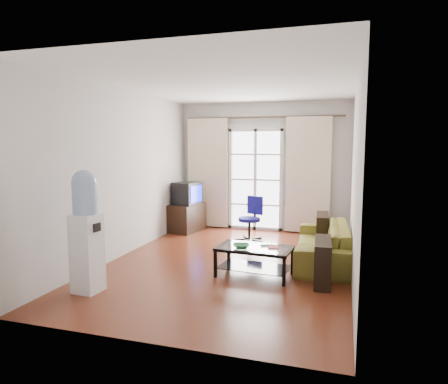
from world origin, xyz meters
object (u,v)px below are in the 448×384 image
(sofa, at_px, (322,243))
(tv_stand, at_px, (186,217))
(coffee_table, at_px, (254,257))
(water_cooler, at_px, (86,229))
(crt_tv, at_px, (186,193))
(task_chair, at_px, (250,228))

(sofa, xyz_separation_m, tv_stand, (-2.88, 1.42, -0.00))
(coffee_table, bearing_deg, water_cooler, -147.47)
(sofa, height_order, crt_tv, crt_tv)
(crt_tv, bearing_deg, coffee_table, -36.98)
(task_chair, height_order, water_cooler, water_cooler)
(crt_tv, bearing_deg, tv_stand, -89.39)
(coffee_table, bearing_deg, crt_tv, 129.67)
(water_cooler, bearing_deg, task_chair, 71.40)
(tv_stand, height_order, water_cooler, water_cooler)
(sofa, distance_m, coffee_table, 1.32)
(crt_tv, height_order, task_chair, crt_tv)
(tv_stand, height_order, task_chair, task_chair)
(sofa, xyz_separation_m, task_chair, (-1.39, 0.97, -0.04))
(task_chair, bearing_deg, tv_stand, -174.89)
(coffee_table, relative_size, tv_stand, 1.35)
(sofa, distance_m, water_cooler, 3.52)
(sofa, height_order, task_chair, task_chair)
(tv_stand, bearing_deg, water_cooler, -77.54)
(sofa, bearing_deg, task_chair, -128.10)
(sofa, bearing_deg, crt_tv, -119.59)
(coffee_table, distance_m, water_cooler, 2.26)
(sofa, height_order, coffee_table, sofa)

